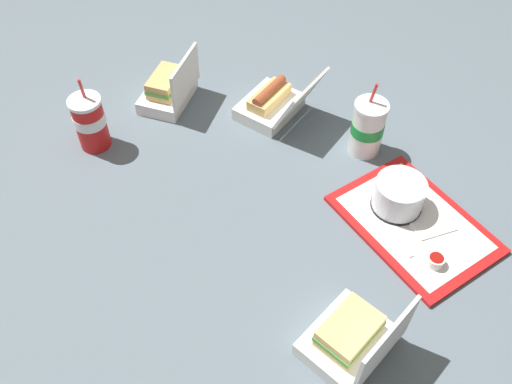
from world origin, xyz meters
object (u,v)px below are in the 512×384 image
at_px(plastic_fork, 396,240).
at_px(clamshell_sandwich_back, 169,89).
at_px(soda_cup_right, 90,122).
at_px(cake_container, 399,195).
at_px(clamshell_hotdog_left, 273,103).
at_px(clamshell_sandwich_corner, 352,338).
at_px(food_tray, 414,224).
at_px(ketchup_cup, 436,260).
at_px(soda_cup_corner, 368,128).

relative_size(plastic_fork, clamshell_sandwich_back, 0.51).
distance_m(clamshell_sandwich_back, soda_cup_right, 0.26).
distance_m(cake_container, plastic_fork, 0.11).
height_order(plastic_fork, clamshell_sandwich_back, clamshell_sandwich_back).
bearing_deg(clamshell_sandwich_back, clamshell_hotdog_left, -144.49).
relative_size(plastic_fork, clamshell_sandwich_corner, 0.59).
xyz_separation_m(food_tray, soda_cup_right, (0.77, 0.40, 0.08)).
bearing_deg(clamshell_sandwich_back, clamshell_sandwich_corner, 165.82).
bearing_deg(clamshell_sandwich_corner, soda_cup_right, 2.58).
bearing_deg(food_tray, cake_container, -8.21).
bearing_deg(plastic_fork, clamshell_hotdog_left, 1.15).
xyz_separation_m(food_tray, clamshell_hotdog_left, (0.52, -0.04, 0.03)).
height_order(plastic_fork, soda_cup_right, soda_cup_right).
distance_m(plastic_fork, soda_cup_right, 0.84).
relative_size(ketchup_cup, soda_cup_corner, 0.18).
bearing_deg(clamshell_hotdog_left, plastic_fork, 167.53).
bearing_deg(soda_cup_corner, plastic_fork, 142.75).
bearing_deg(clamshell_hotdog_left, ketchup_cup, 170.42).
bearing_deg(soda_cup_right, ketchup_cup, -159.22).
bearing_deg(ketchup_cup, soda_cup_right, 20.78).
bearing_deg(ketchup_cup, plastic_fork, 6.04).
distance_m(cake_container, clamshell_hotdog_left, 0.46).
bearing_deg(food_tray, clamshell_sandwich_corner, 105.37).
relative_size(food_tray, plastic_fork, 3.73).
xyz_separation_m(food_tray, clamshell_sandwich_back, (0.77, 0.14, 0.04)).
distance_m(clamshell_sandwich_corner, soda_cup_corner, 0.59).
bearing_deg(ketchup_cup, cake_container, -24.22).
height_order(cake_container, clamshell_hotdog_left, clamshell_hotdog_left).
xyz_separation_m(cake_container, clamshell_sandwich_corner, (-0.16, 0.37, -0.01)).
bearing_deg(clamshell_sandwich_back, plastic_fork, -175.46).
bearing_deg(soda_cup_corner, food_tray, 155.10).
height_order(clamshell_hotdog_left, clamshell_sandwich_corner, clamshell_sandwich_corner).
relative_size(ketchup_cup, clamshell_sandwich_back, 0.19).
bearing_deg(food_tray, clamshell_sandwich_back, 10.07).
xyz_separation_m(clamshell_sandwich_corner, soda_cup_right, (0.87, 0.04, 0.04)).
distance_m(food_tray, soda_cup_corner, 0.28).
bearing_deg(food_tray, clamshell_hotdog_left, -4.43).
height_order(cake_container, clamshell_sandwich_back, clamshell_sandwich_back).
relative_size(food_tray, soda_cup_right, 1.89).
bearing_deg(clamshell_hotdog_left, cake_container, 176.08).
relative_size(ketchup_cup, plastic_fork, 0.36).
relative_size(ketchup_cup, clamshell_sandwich_corner, 0.22).
height_order(ketchup_cup, soda_cup_right, soda_cup_right).
bearing_deg(clamshell_sandwich_back, soda_cup_corner, -154.18).
relative_size(cake_container, clamshell_hotdog_left, 0.53).
bearing_deg(soda_cup_corner, soda_cup_right, 44.49).
height_order(clamshell_hotdog_left, clamshell_sandwich_back, clamshell_hotdog_left).
height_order(food_tray, clamshell_hotdog_left, clamshell_hotdog_left).
distance_m(clamshell_hotdog_left, soda_cup_corner, 0.29).
bearing_deg(cake_container, soda_cup_right, 29.77).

